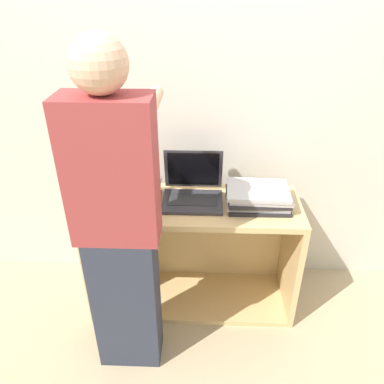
% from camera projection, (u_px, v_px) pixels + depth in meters
% --- Properties ---
extents(ground_plane, '(12.00, 12.00, 0.00)m').
position_uv_depth(ground_plane, '(191.00, 325.00, 2.41)').
color(ground_plane, tan).
extents(wall_back, '(8.00, 0.05, 2.40)m').
position_uv_depth(wall_back, '(195.00, 115.00, 2.32)').
color(wall_back, beige).
rests_on(wall_back, ground_plane).
extents(cart, '(1.30, 0.49, 0.77)m').
position_uv_depth(cart, '(193.00, 247.00, 2.49)').
color(cart, tan).
rests_on(cart, ground_plane).
extents(laptop_open, '(0.36, 0.31, 0.28)m').
position_uv_depth(laptop_open, '(193.00, 191.00, 2.25)').
color(laptop_open, '#333338').
rests_on(laptop_open, cart).
extents(laptop_stack_left, '(0.38, 0.29, 0.11)m').
position_uv_depth(laptop_stack_left, '(128.00, 194.00, 2.22)').
color(laptop_stack_left, slate).
rests_on(laptop_stack_left, cart).
extents(laptop_stack_right, '(0.38, 0.29, 0.11)m').
position_uv_depth(laptop_stack_right, '(258.00, 197.00, 2.19)').
color(laptop_stack_right, '#232326').
rests_on(laptop_stack_right, cart).
extents(person, '(0.40, 0.54, 1.78)m').
position_uv_depth(person, '(119.00, 228.00, 1.79)').
color(person, '#2D3342').
rests_on(person, ground_plane).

